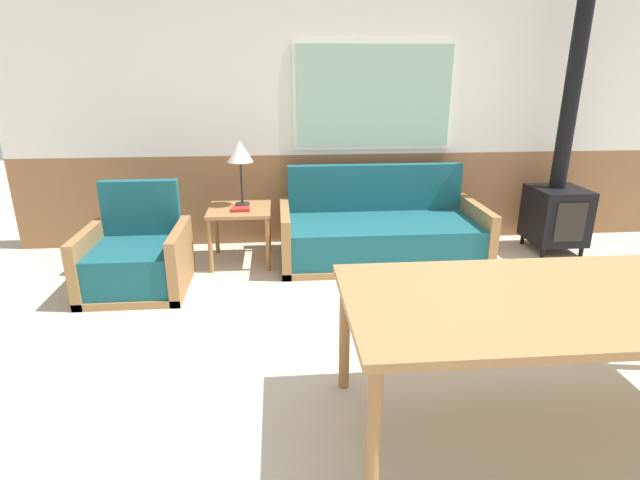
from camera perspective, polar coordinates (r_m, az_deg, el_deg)
The scene contains 9 objects.
ground_plane at distance 3.08m, azimuth 15.94°, elevation -15.67°, with size 16.00×16.00×0.00m, color beige.
wall_back at distance 5.09m, azimuth 6.82°, elevation 14.79°, with size 7.20×0.09×2.70m.
couch at distance 4.72m, azimuth 6.96°, elevation 0.63°, with size 1.87×0.88×0.84m.
armchair at distance 4.30m, azimuth -20.22°, elevation -2.21°, with size 0.80×0.76×0.84m.
side_table at distance 4.62m, azimuth -9.15°, elevation 2.68°, with size 0.56×0.56×0.52m.
table_lamp at distance 4.59m, azimuth -9.14°, elevation 9.76°, with size 0.23×0.23×0.60m.
book_stack at distance 4.50m, azimuth -9.07°, elevation 3.50°, with size 0.17×0.13×0.03m.
dining_table at distance 2.61m, azimuth 26.48°, elevation -6.91°, with size 2.09×0.96×0.72m.
wood_stove at distance 5.34m, azimuth 25.69°, elevation 5.50°, with size 0.48×0.52×2.48m.
Camera 1 is at (-1.02, -2.35, 1.71)m, focal length 28.00 mm.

